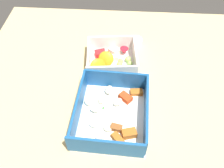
% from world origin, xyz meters
% --- Properties ---
extents(table_surface, '(0.80, 0.80, 0.02)m').
position_xyz_m(table_surface, '(0.00, 0.00, 0.01)').
color(table_surface, tan).
rests_on(table_surface, ground).
extents(pasta_container, '(0.21, 0.18, 0.06)m').
position_xyz_m(pasta_container, '(0.08, 0.01, 0.04)').
color(pasta_container, white).
rests_on(pasta_container, table_surface).
extents(fruit_bowl, '(0.15, 0.15, 0.06)m').
position_xyz_m(fruit_bowl, '(-0.11, -0.01, 0.04)').
color(fruit_bowl, white).
rests_on(fruit_bowl, table_surface).
extents(paper_cup_liner, '(0.04, 0.04, 0.02)m').
position_xyz_m(paper_cup_liner, '(-0.21, 0.07, 0.03)').
color(paper_cup_liner, white).
rests_on(paper_cup_liner, table_surface).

